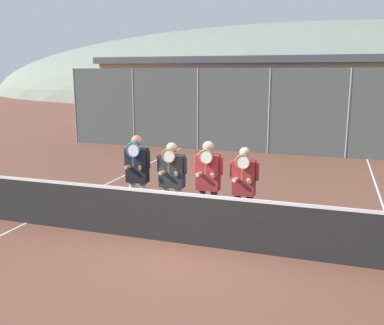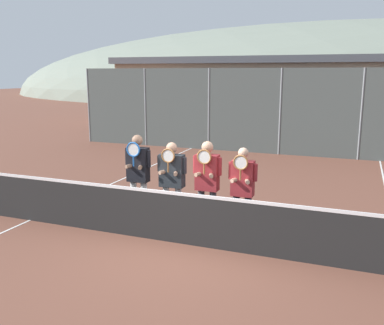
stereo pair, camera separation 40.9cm
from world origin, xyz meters
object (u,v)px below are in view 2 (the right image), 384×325
object	(u,v)px
car_far_left	(183,118)
player_rightmost	(242,186)
car_left_of_center	(294,122)
player_center_right	(207,180)
player_center_left	(172,177)
player_leftmost	(138,172)

from	to	relation	value
car_far_left	player_rightmost	bearing A→B (deg)	-62.93
car_far_left	car_left_of_center	size ratio (longest dim) A/B	0.96
car_left_of_center	car_far_left	bearing A→B (deg)	175.50
player_center_right	player_center_left	bearing A→B (deg)	171.29
player_center_right	car_far_left	xyz separation A→B (m)	(-5.39, 11.90, -0.18)
player_center_right	car_far_left	bearing A→B (deg)	114.38
player_leftmost	player_center_right	size ratio (longest dim) A/B	1.02
player_leftmost	player_center_right	distance (m)	1.50
player_rightmost	car_left_of_center	distance (m)	11.50
player_center_right	car_far_left	distance (m)	13.06
player_rightmost	car_left_of_center	xyz separation A→B (m)	(-0.69, 11.47, -0.06)
player_leftmost	car_far_left	bearing A→B (deg)	108.17
player_leftmost	player_center_right	world-z (taller)	player_leftmost
player_leftmost	player_center_right	xyz separation A→B (m)	(1.50, -0.05, -0.02)
player_center_left	car_far_left	size ratio (longest dim) A/B	0.38
player_center_right	player_rightmost	distance (m)	0.69
player_center_left	player_rightmost	distance (m)	1.48
player_center_right	car_left_of_center	world-z (taller)	car_left_of_center
car_left_of_center	player_center_left	bearing A→B (deg)	-93.95
car_far_left	player_center_right	bearing A→B (deg)	-65.62
player_rightmost	car_far_left	xyz separation A→B (m)	(-6.08, 11.90, -0.11)
player_leftmost	player_center_left	bearing A→B (deg)	5.48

